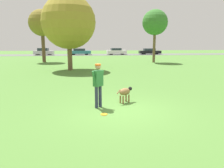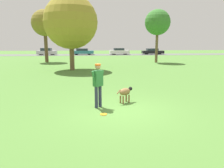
# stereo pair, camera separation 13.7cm
# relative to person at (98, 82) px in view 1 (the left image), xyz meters

# --- Properties ---
(ground_plane) EXTENTS (120.00, 120.00, 0.00)m
(ground_plane) POSITION_rel_person_xyz_m (0.86, -0.48, -1.05)
(ground_plane) COLOR #4C7A33
(far_road_strip) EXTENTS (120.00, 6.00, 0.01)m
(far_road_strip) POSITION_rel_person_xyz_m (0.86, 37.10, -1.04)
(far_road_strip) COLOR #5B5B59
(far_road_strip) RESTS_ON ground_plane
(person) EXTENTS (0.54, 0.51, 1.77)m
(person) POSITION_rel_person_xyz_m (0.00, 0.00, 0.00)
(person) COLOR #2D334C
(person) RESTS_ON ground_plane
(dog) EXTENTS (0.80, 0.63, 0.66)m
(dog) POSITION_rel_person_xyz_m (1.20, 0.62, -0.58)
(dog) COLOR olive
(dog) RESTS_ON ground_plane
(frisbee) EXTENTS (0.25, 0.25, 0.02)m
(frisbee) POSITION_rel_person_xyz_m (0.17, -0.90, -1.04)
(frisbee) COLOR orange
(frisbee) RESTS_ON ground_plane
(tree_far_left) EXTENTS (3.37, 3.37, 6.70)m
(tree_far_left) POSITION_rel_person_xyz_m (-6.25, 20.92, 3.90)
(tree_far_left) COLOR brown
(tree_far_left) RESTS_ON ground_plane
(tree_far_right) EXTENTS (3.18, 3.18, 6.62)m
(tree_far_right) POSITION_rel_person_xyz_m (7.94, 19.09, 3.94)
(tree_far_right) COLOR brown
(tree_far_right) RESTS_ON ground_plane
(tree_mid_center) EXTENTS (4.91, 4.91, 6.86)m
(tree_mid_center) POSITION_rel_person_xyz_m (-2.15, 12.30, 3.34)
(tree_mid_center) COLOR brown
(tree_mid_center) RESTS_ON ground_plane
(parked_car_silver) EXTENTS (3.90, 1.85, 1.39)m
(parked_car_silver) POSITION_rel_person_xyz_m (-9.48, 36.95, -0.38)
(parked_car_silver) COLOR #B7B7BC
(parked_car_silver) RESTS_ON ground_plane
(parked_car_teal) EXTENTS (4.46, 1.98, 1.30)m
(parked_car_teal) POSITION_rel_person_xyz_m (-2.24, 37.16, -0.40)
(parked_car_teal) COLOR teal
(parked_car_teal) RESTS_ON ground_plane
(parked_car_white) EXTENTS (4.11, 1.99, 1.35)m
(parked_car_white) POSITION_rel_person_xyz_m (5.28, 36.94, -0.38)
(parked_car_white) COLOR white
(parked_car_white) RESTS_ON ground_plane
(parked_car_black) EXTENTS (4.58, 1.73, 1.26)m
(parked_car_black) POSITION_rel_person_xyz_m (12.48, 37.35, -0.43)
(parked_car_black) COLOR black
(parked_car_black) RESTS_ON ground_plane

